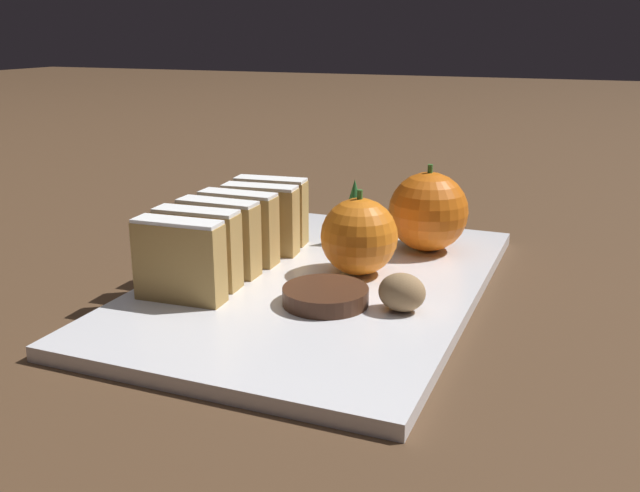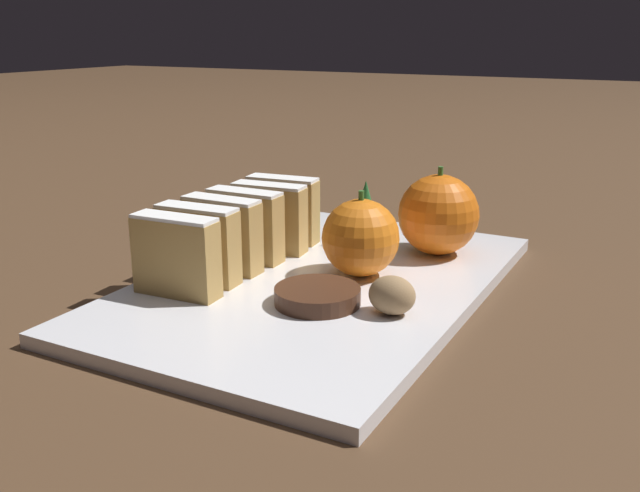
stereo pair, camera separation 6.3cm
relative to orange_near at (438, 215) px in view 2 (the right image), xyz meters
name	(u,v)px [view 2 (the right image)]	position (x,y,z in m)	size (l,w,h in m)	color
ground_plane	(320,290)	(-0.07, -0.12, -0.05)	(6.00, 6.00, 0.00)	#513823
serving_platter	(320,284)	(-0.07, -0.12, -0.05)	(0.28, 0.42, 0.01)	white
stollen_slice_front	(176,256)	(-0.15, -0.21, -0.01)	(0.08, 0.03, 0.07)	tan
stollen_slice_second	(198,244)	(-0.16, -0.18, -0.01)	(0.08, 0.03, 0.07)	tan
stollen_slice_third	(222,234)	(-0.16, -0.14, -0.01)	(0.07, 0.02, 0.07)	tan
stollen_slice_fourth	(245,225)	(-0.16, -0.11, -0.01)	(0.08, 0.03, 0.07)	tan
stollen_slice_fifth	(269,218)	(-0.15, -0.07, -0.01)	(0.08, 0.03, 0.07)	tan
stollen_slice_sixth	(283,209)	(-0.16, -0.03, -0.01)	(0.08, 0.03, 0.07)	tan
orange_near	(438,215)	(0.00, 0.00, 0.00)	(0.08, 0.08, 0.09)	orange
orange_far	(361,238)	(-0.04, -0.09, 0.00)	(0.07, 0.07, 0.08)	orange
walnut	(392,295)	(0.02, -0.17, -0.02)	(0.04, 0.03, 0.03)	#9E7A51
chocolate_cookie	(317,296)	(-0.04, -0.18, -0.03)	(0.07, 0.07, 0.01)	#472819
evergreen_sprig	(365,213)	(-0.08, -0.01, -0.01)	(0.04, 0.04, 0.07)	#23662D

